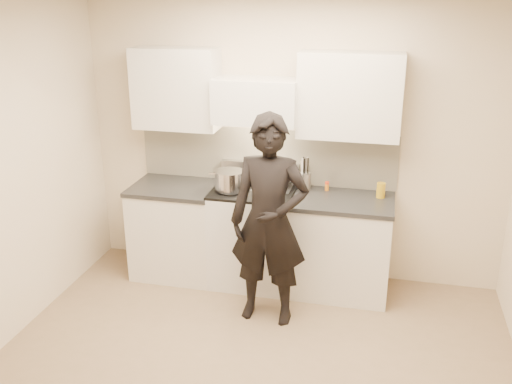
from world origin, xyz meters
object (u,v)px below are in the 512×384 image
Objects in this scene: counter_right at (340,245)px; wok at (277,175)px; stove at (254,235)px; person at (269,221)px; utensil_crock at (305,180)px.

wok is (-0.63, 0.12, 0.59)m from counter_right.
stove is 0.80m from person.
utensil_crock is 0.81m from person.
person is (0.08, -0.74, -0.16)m from wok.
wok is 0.76m from person.
counter_right is 0.94m from person.
utensil_crock is (0.45, 0.17, 0.54)m from stove.
counter_right is 2.13× the size of wok.
wok reaches higher than stove.
utensil_crock is at bearing 79.49° from person.
person is (-0.55, -0.62, 0.44)m from counter_right.
person is (0.28, -0.62, 0.42)m from stove.
utensil_crock is at bearing 20.72° from stove.
counter_right is 0.69m from utensil_crock.
stove is 0.83m from counter_right.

